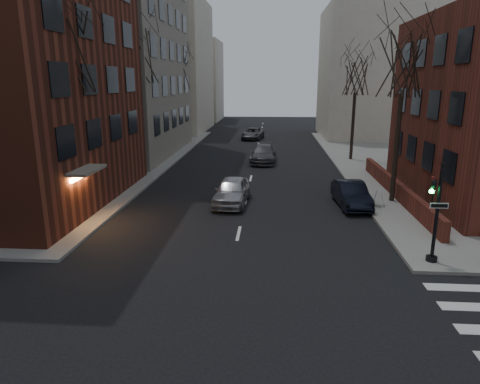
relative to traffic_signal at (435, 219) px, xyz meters
name	(u,v)px	position (x,y,z in m)	size (l,w,h in m)	color
building_left_tan	(74,4)	(-24.94, 25.01, 12.09)	(18.00, 18.00, 28.00)	gray
low_wall_right	(396,188)	(1.36, 10.01, -1.26)	(0.35, 16.00, 1.00)	#5F251B
building_distant_la	(157,67)	(-22.94, 46.01, 7.09)	(14.00, 16.00, 18.00)	beige
building_distant_ra	(379,73)	(7.06, 41.01, 6.09)	(14.00, 14.00, 16.00)	beige
building_distant_lb	(193,81)	(-20.94, 63.01, 5.09)	(10.00, 12.00, 14.00)	beige
traffic_signal	(435,219)	(0.00, 0.00, 0.00)	(0.76, 0.44, 4.00)	black
tree_left_a	(64,53)	(-16.74, 5.01, 6.56)	(4.18, 4.18, 10.26)	#2D231C
tree_left_b	(138,57)	(-16.74, 17.01, 7.00)	(4.40, 4.40, 10.80)	#2D231C
tree_left_c	(177,72)	(-16.74, 31.01, 6.12)	(3.96, 3.96, 9.72)	#2D231C
tree_right_a	(404,64)	(0.86, 9.01, 6.12)	(3.96, 3.96, 9.72)	#2D231C
tree_right_b	(356,75)	(0.86, 23.01, 5.68)	(3.74, 3.74, 9.18)	#2D231C
streetlamp_near	(133,124)	(-16.14, 13.01, 2.33)	(0.36, 0.36, 6.28)	black
streetlamp_far	(188,106)	(-16.14, 33.01, 2.33)	(0.36, 0.36, 6.28)	black
parked_sedan	(351,194)	(-1.74, 8.07, -1.18)	(1.54, 4.42, 1.46)	black
car_lane_silver	(232,191)	(-8.74, 8.10, -1.12)	(1.86, 4.62, 1.57)	#A3A3A8
car_lane_gray	(263,154)	(-7.14, 21.59, -1.13)	(2.18, 5.35, 1.55)	#424247
car_lane_far	(253,134)	(-8.80, 37.06, -1.21)	(2.32, 5.03, 1.40)	#46464B
sandwich_board	(378,197)	(-0.21, 7.85, -1.26)	(0.44, 0.61, 0.99)	silver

